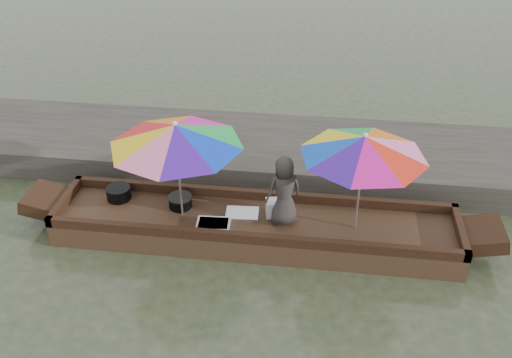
# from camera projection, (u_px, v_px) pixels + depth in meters

# --- Properties ---
(water) EXTENTS (80.00, 80.00, 0.00)m
(water) POSITION_uv_depth(u_px,v_px,m) (255.00, 238.00, 8.67)
(water) COLOR #2F3A1F
(water) RESTS_ON ground
(dock) EXTENTS (22.00, 2.20, 0.50)m
(dock) POSITION_uv_depth(u_px,v_px,m) (271.00, 153.00, 10.37)
(dock) COLOR #2D2B26
(dock) RESTS_ON ground
(boat_hull) EXTENTS (6.01, 1.20, 0.35)m
(boat_hull) POSITION_uv_depth(u_px,v_px,m) (255.00, 229.00, 8.57)
(boat_hull) COLOR #362318
(boat_hull) RESTS_ON water
(cooking_pot) EXTENTS (0.38, 0.38, 0.20)m
(cooking_pot) POSITION_uv_depth(u_px,v_px,m) (119.00, 193.00, 8.90)
(cooking_pot) COLOR black
(cooking_pot) RESTS_ON boat_hull
(tray_crayfish) EXTENTS (0.51, 0.37, 0.09)m
(tray_crayfish) POSITION_uv_depth(u_px,v_px,m) (213.00, 225.00, 8.28)
(tray_crayfish) COLOR silver
(tray_crayfish) RESTS_ON boat_hull
(tray_scallop) EXTENTS (0.51, 0.37, 0.06)m
(tray_scallop) POSITION_uv_depth(u_px,v_px,m) (242.00, 214.00, 8.54)
(tray_scallop) COLOR silver
(tray_scallop) RESTS_ON boat_hull
(charcoal_grill) EXTENTS (0.35, 0.35, 0.17)m
(charcoal_grill) POSITION_uv_depth(u_px,v_px,m) (180.00, 202.00, 8.72)
(charcoal_grill) COLOR black
(charcoal_grill) RESTS_ON boat_hull
(supply_bag) EXTENTS (0.31, 0.27, 0.26)m
(supply_bag) POSITION_uv_depth(u_px,v_px,m) (275.00, 208.00, 8.50)
(supply_bag) COLOR silver
(supply_bag) RESTS_ON boat_hull
(vendor) EXTENTS (0.64, 0.55, 1.09)m
(vendor) POSITION_uv_depth(u_px,v_px,m) (284.00, 191.00, 8.15)
(vendor) COLOR #302B29
(vendor) RESTS_ON boat_hull
(umbrella_bow) EXTENTS (1.95, 1.95, 1.55)m
(umbrella_bow) POSITION_uv_depth(u_px,v_px,m) (179.00, 170.00, 8.19)
(umbrella_bow) COLOR green
(umbrella_bow) RESTS_ON boat_hull
(umbrella_stern) EXTENTS (2.06, 2.06, 1.55)m
(umbrella_stern) POSITION_uv_depth(u_px,v_px,m) (360.00, 183.00, 7.90)
(umbrella_stern) COLOR pink
(umbrella_stern) RESTS_ON boat_hull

